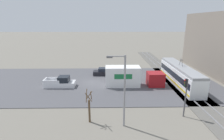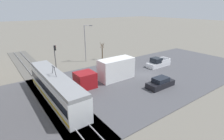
{
  "view_description": "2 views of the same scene",
  "coord_description": "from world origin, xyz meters",
  "px_view_note": "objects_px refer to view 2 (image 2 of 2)",
  "views": [
    {
      "loc": [
        30.97,
        3.12,
        11.16
      ],
      "look_at": [
        3.6,
        3.6,
        3.46
      ],
      "focal_mm": 28.0,
      "sensor_mm": 36.0,
      "label": 1
    },
    {
      "loc": [
        -19.81,
        22.07,
        11.41
      ],
      "look_at": [
        -0.71,
        8.23,
        2.94
      ],
      "focal_mm": 28.0,
      "sensor_mm": 36.0,
      "label": 2
    }
  ],
  "objects_px": {
    "pickup_truck": "(158,63)",
    "sedan_car_0": "(160,83)",
    "light_rail_tram": "(56,88)",
    "street_tree": "(102,52)",
    "box_truck": "(109,71)",
    "traffic_light_pole": "(55,54)",
    "street_lamp_near_crossing": "(86,41)"
  },
  "relations": [
    {
      "from": "pickup_truck",
      "to": "street_lamp_near_crossing",
      "type": "xyz_separation_m",
      "value": [
        12.0,
        9.89,
        3.81
      ]
    },
    {
      "from": "street_lamp_near_crossing",
      "to": "box_truck",
      "type": "bearing_deg",
      "value": 168.96
    },
    {
      "from": "box_truck",
      "to": "pickup_truck",
      "type": "height_order",
      "value": "box_truck"
    },
    {
      "from": "box_truck",
      "to": "traffic_light_pole",
      "type": "relative_size",
      "value": 2.13
    },
    {
      "from": "street_lamp_near_crossing",
      "to": "sedan_car_0",
      "type": "bearing_deg",
      "value": -172.55
    },
    {
      "from": "street_lamp_near_crossing",
      "to": "street_tree",
      "type": "bearing_deg",
      "value": -103.0
    },
    {
      "from": "light_rail_tram",
      "to": "street_tree",
      "type": "distance_m",
      "value": 19.53
    },
    {
      "from": "sedan_car_0",
      "to": "street_tree",
      "type": "relative_size",
      "value": 1.17
    },
    {
      "from": "traffic_light_pole",
      "to": "pickup_truck",
      "type": "bearing_deg",
      "value": -120.26
    },
    {
      "from": "sedan_car_0",
      "to": "traffic_light_pole",
      "type": "distance_m",
      "value": 19.76
    },
    {
      "from": "box_truck",
      "to": "street_lamp_near_crossing",
      "type": "distance_m",
      "value": 12.8
    },
    {
      "from": "light_rail_tram",
      "to": "traffic_light_pole",
      "type": "xyz_separation_m",
      "value": [
        11.37,
        -3.96,
        1.42
      ]
    },
    {
      "from": "box_truck",
      "to": "sedan_car_0",
      "type": "relative_size",
      "value": 2.23
    },
    {
      "from": "box_truck",
      "to": "pickup_truck",
      "type": "bearing_deg",
      "value": -88.88
    },
    {
      "from": "box_truck",
      "to": "street_lamp_near_crossing",
      "type": "relative_size",
      "value": 1.29
    },
    {
      "from": "light_rail_tram",
      "to": "street_tree",
      "type": "height_order",
      "value": "light_rail_tram"
    },
    {
      "from": "pickup_truck",
      "to": "sedan_car_0",
      "type": "relative_size",
      "value": 1.15
    },
    {
      "from": "sedan_car_0",
      "to": "street_tree",
      "type": "height_order",
      "value": "street_tree"
    },
    {
      "from": "box_truck",
      "to": "pickup_truck",
      "type": "distance_m",
      "value": 12.32
    },
    {
      "from": "sedan_car_0",
      "to": "traffic_light_pole",
      "type": "height_order",
      "value": "traffic_light_pole"
    },
    {
      "from": "light_rail_tram",
      "to": "pickup_truck",
      "type": "bearing_deg",
      "value": -86.74
    },
    {
      "from": "pickup_truck",
      "to": "street_tree",
      "type": "bearing_deg",
      "value": 29.27
    },
    {
      "from": "box_truck",
      "to": "street_tree",
      "type": "relative_size",
      "value": 2.61
    },
    {
      "from": "street_tree",
      "to": "street_lamp_near_crossing",
      "type": "bearing_deg",
      "value": 77.0
    },
    {
      "from": "pickup_truck",
      "to": "sedan_car_0",
      "type": "xyz_separation_m",
      "value": [
        -6.73,
        7.45,
        -0.08
      ]
    },
    {
      "from": "box_truck",
      "to": "pickup_truck",
      "type": "xyz_separation_m",
      "value": [
        0.24,
        -12.28,
        -0.9
      ]
    },
    {
      "from": "sedan_car_0",
      "to": "traffic_light_pole",
      "type": "relative_size",
      "value": 0.96
    },
    {
      "from": "pickup_truck",
      "to": "light_rail_tram",
      "type": "bearing_deg",
      "value": 93.26
    },
    {
      "from": "sedan_car_0",
      "to": "traffic_light_pole",
      "type": "bearing_deg",
      "value": 30.55
    },
    {
      "from": "street_tree",
      "to": "box_truck",
      "type": "bearing_deg",
      "value": 152.12
    },
    {
      "from": "street_tree",
      "to": "street_lamp_near_crossing",
      "type": "distance_m",
      "value": 4.67
    },
    {
      "from": "street_tree",
      "to": "street_lamp_near_crossing",
      "type": "relative_size",
      "value": 0.49
    }
  ]
}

